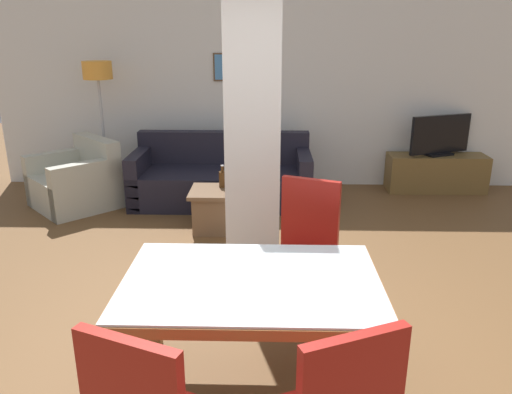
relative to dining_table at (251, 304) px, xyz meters
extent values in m
plane|color=brown|center=(0.00, 0.00, -0.59)|extent=(18.00, 18.00, 0.00)
cube|color=white|center=(0.00, 4.31, 0.76)|extent=(7.20, 0.06, 2.70)
cube|color=brown|center=(-0.43, 4.27, 1.01)|extent=(0.44, 0.02, 0.36)
cube|color=#4C8CCC|center=(-0.43, 4.25, 1.01)|extent=(0.40, 0.01, 0.32)
cube|color=white|center=(-0.05, 1.79, 0.76)|extent=(0.47, 0.39, 2.70)
cube|color=brown|center=(0.00, -0.45, 0.12)|extent=(1.44, 0.06, 0.06)
cube|color=brown|center=(0.00, 0.45, 0.12)|extent=(1.44, 0.06, 0.06)
cube|color=brown|center=(-0.69, 0.00, 0.12)|extent=(0.06, 0.84, 0.06)
cube|color=brown|center=(0.69, 0.00, 0.12)|extent=(0.06, 0.84, 0.06)
cube|color=silver|center=(0.00, 0.00, 0.15)|extent=(1.42, 0.94, 0.01)
cube|color=brown|center=(-0.67, -0.43, -0.25)|extent=(0.08, 0.08, 0.68)
cube|color=brown|center=(-0.67, 0.43, -0.25)|extent=(0.08, 0.08, 0.68)
cube|color=brown|center=(0.67, 0.43, -0.25)|extent=(0.08, 0.08, 0.68)
cube|color=maroon|center=(0.32, 0.81, -0.15)|extent=(0.60, 0.60, 0.07)
cube|color=maroon|center=(0.40, 1.00, 0.16)|extent=(0.42, 0.21, 0.56)
cylinder|color=#42351F|center=(0.43, 0.56, -0.39)|extent=(0.04, 0.04, 0.40)
cylinder|color=#42351F|center=(0.08, 0.70, -0.39)|extent=(0.04, 0.04, 0.40)
cylinder|color=#42351F|center=(0.57, 0.91, -0.39)|extent=(0.04, 0.04, 0.40)
cylinder|color=#42351F|center=(0.22, 1.05, -0.39)|extent=(0.04, 0.04, 0.40)
cube|color=black|center=(-0.49, 3.44, -0.38)|extent=(2.18, 0.91, 0.42)
cube|color=black|center=(-0.49, 3.81, 0.04)|extent=(2.18, 0.18, 0.41)
cube|color=black|center=(0.52, 3.44, -0.27)|extent=(0.16, 0.91, 0.65)
cube|color=black|center=(-1.50, 3.44, -0.27)|extent=(0.16, 0.91, 0.65)
cube|color=#B5B6A4|center=(-2.27, 3.25, -0.39)|extent=(1.24, 1.24, 0.40)
cube|color=#B5B6A4|center=(-2.04, 3.49, 0.02)|extent=(0.76, 0.77, 0.42)
cube|color=#B5B6A4|center=(-2.01, 2.98, -0.28)|extent=(0.71, 0.70, 0.63)
cube|color=#B5B6A4|center=(-2.54, 3.53, -0.28)|extent=(0.71, 0.70, 0.63)
cube|color=brown|center=(-0.46, 2.56, -0.16)|extent=(0.57, 0.53, 0.04)
cube|color=brown|center=(-0.46, 2.56, -0.39)|extent=(0.49, 0.45, 0.41)
cylinder|color=#4C2D14|center=(-0.40, 2.67, -0.06)|extent=(0.08, 0.08, 0.17)
cylinder|color=#4C2D14|center=(-0.40, 2.67, 0.06)|extent=(0.03, 0.03, 0.06)
cylinder|color=#B7B7BC|center=(-0.40, 2.67, 0.09)|extent=(0.04, 0.04, 0.01)
cube|color=brown|center=(2.33, 4.03, -0.34)|extent=(1.28, 0.40, 0.49)
cube|color=black|center=(2.33, 4.03, -0.08)|extent=(0.41, 0.32, 0.03)
cube|color=black|center=(2.33, 4.03, 0.18)|extent=(0.85, 0.39, 0.50)
cylinder|color=#B7B7BC|center=(-2.06, 3.87, -0.58)|extent=(0.33, 0.33, 0.02)
cylinder|color=#B7B7BC|center=(-2.06, 3.87, 0.16)|extent=(0.04, 0.04, 1.46)
cylinder|color=#F29E38|center=(-2.06, 3.87, 1.00)|extent=(0.36, 0.36, 0.22)
camera|label=1|loc=(0.09, -2.47, 1.46)|focal=35.00mm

